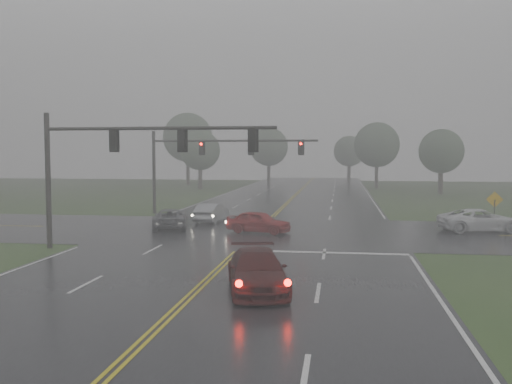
% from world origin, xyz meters
% --- Properties ---
extents(ground, '(180.00, 180.00, 0.00)m').
position_xyz_m(ground, '(0.00, 0.00, 0.00)').
color(ground, '#2E491F').
rests_on(ground, ground).
extents(main_road, '(18.00, 160.00, 0.02)m').
position_xyz_m(main_road, '(0.00, 20.00, 0.00)').
color(main_road, black).
rests_on(main_road, ground).
extents(cross_street, '(120.00, 14.00, 0.02)m').
position_xyz_m(cross_street, '(0.00, 22.00, 0.00)').
color(cross_street, black).
rests_on(cross_street, ground).
extents(stop_bar, '(8.50, 0.50, 0.01)m').
position_xyz_m(stop_bar, '(4.50, 14.40, 0.00)').
color(stop_bar, silver).
rests_on(stop_bar, ground).
extents(sedan_maroon, '(3.19, 5.46, 1.49)m').
position_xyz_m(sedan_maroon, '(2.25, 5.95, 0.00)').
color(sedan_maroon, '#3B0B0A').
rests_on(sedan_maroon, ground).
extents(sedan_red, '(4.42, 2.63, 1.41)m').
position_xyz_m(sedan_red, '(0.16, 21.07, 0.00)').
color(sedan_red, '#9E0E10').
rests_on(sedan_red, ground).
extents(sedan_silver, '(1.88, 4.37, 1.40)m').
position_xyz_m(sedan_silver, '(-4.07, 26.12, 0.00)').
color(sedan_silver, '#94979B').
rests_on(sedan_silver, ground).
extents(car_grey, '(3.32, 5.13, 1.31)m').
position_xyz_m(car_grey, '(-6.13, 22.47, 0.00)').
color(car_grey, '#4C4E53').
rests_on(car_grey, ground).
extents(pickup_white, '(5.64, 3.43, 1.46)m').
position_xyz_m(pickup_white, '(14.31, 23.75, 0.00)').
color(pickup_white, silver).
rests_on(pickup_white, ground).
extents(signal_gantry_near, '(12.45, 0.32, 7.25)m').
position_xyz_m(signal_gantry_near, '(-6.41, 13.80, 5.07)').
color(signal_gantry_near, black).
rests_on(signal_gantry_near, ground).
extents(signal_gantry_far, '(13.84, 0.35, 6.91)m').
position_xyz_m(signal_gantry_far, '(-5.83, 31.38, 4.90)').
color(signal_gantry_far, black).
rests_on(signal_gantry_far, ground).
extents(sign_diamond_east, '(1.07, 0.15, 2.57)m').
position_xyz_m(sign_diamond_east, '(15.40, 24.67, 1.74)').
color(sign_diamond_east, black).
rests_on(sign_diamond_east, ground).
extents(tree_nw_a, '(5.61, 5.61, 8.25)m').
position_xyz_m(tree_nw_a, '(-14.17, 63.30, 5.42)').
color(tree_nw_a, '#2F261E').
rests_on(tree_nw_a, ground).
extents(tree_ne_a, '(6.42, 6.42, 9.43)m').
position_xyz_m(tree_ne_a, '(10.44, 68.25, 6.21)').
color(tree_ne_a, '#2F261E').
rests_on(tree_ne_a, ground).
extents(tree_n_mid, '(6.22, 6.22, 9.13)m').
position_xyz_m(tree_n_mid, '(-6.18, 77.24, 6.00)').
color(tree_n_mid, '#2F261E').
rests_on(tree_n_mid, ground).
extents(tree_e_near, '(5.46, 5.46, 8.02)m').
position_xyz_m(tree_e_near, '(17.57, 58.07, 5.27)').
color(tree_e_near, '#2F261E').
rests_on(tree_e_near, ground).
extents(tree_nw_b, '(7.73, 7.73, 11.36)m').
position_xyz_m(tree_nw_b, '(-18.44, 72.55, 7.48)').
color(tree_nw_b, '#2F261E').
rests_on(tree_nw_b, ground).
extents(tree_n_far, '(5.53, 5.53, 8.12)m').
position_xyz_m(tree_n_far, '(6.87, 88.65, 5.33)').
color(tree_n_far, '#2F261E').
rests_on(tree_n_far, ground).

